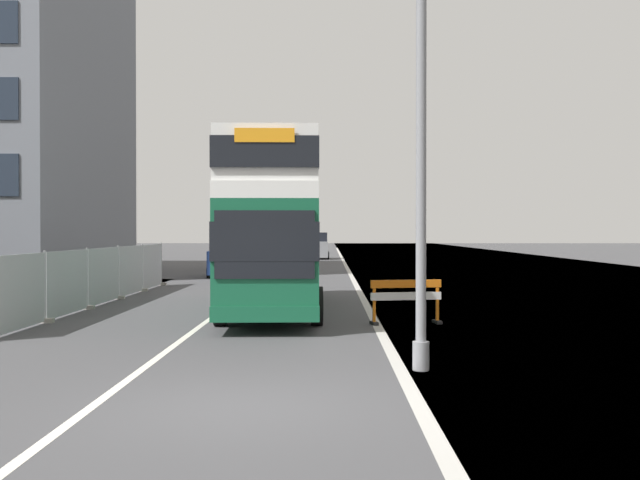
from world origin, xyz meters
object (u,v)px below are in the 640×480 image
at_px(roadworks_barrier, 406,296).
at_px(car_receding_far, 261,249).
at_px(car_far_side, 318,247).
at_px(car_oncoming_near, 231,257).
at_px(double_decker_bus, 274,225).
at_px(car_receding_mid, 240,252).
at_px(lamppost_foreground, 421,122).

distance_m(roadworks_barrier, car_receding_far, 38.03).
xyz_separation_m(roadworks_barrier, car_far_side, (-2.93, 45.47, 0.34)).
bearing_deg(car_oncoming_near, double_decker_bus, -78.25).
xyz_separation_m(double_decker_bus, car_receding_far, (-3.48, 34.25, -1.53)).
relative_size(roadworks_barrier, car_receding_far, 0.46).
bearing_deg(car_receding_mid, car_far_side, 74.58).
bearing_deg(lamppost_foreground, roadworks_barrier, 86.30).
relative_size(roadworks_barrier, car_receding_mid, 0.47).
relative_size(roadworks_barrier, car_far_side, 0.43).
height_order(car_receding_mid, car_far_side, car_receding_mid).
bearing_deg(car_receding_mid, roadworks_barrier, -74.84).
xyz_separation_m(double_decker_bus, car_far_side, (0.74, 42.37, -1.51)).
distance_m(double_decker_bus, roadworks_barrier, 5.15).
xyz_separation_m(car_oncoming_near, car_receding_mid, (-0.45, 8.14, 0.05)).
distance_m(car_oncoming_near, car_receding_far, 17.19).
relative_size(lamppost_foreground, car_far_side, 2.08).
height_order(roadworks_barrier, car_receding_mid, car_receding_mid).
xyz_separation_m(car_oncoming_near, car_receding_far, (0.06, 17.19, 0.02)).
bearing_deg(double_decker_bus, roadworks_barrier, -40.21).
bearing_deg(double_decker_bus, car_oncoming_near, 101.75).
bearing_deg(double_decker_bus, car_receding_mid, 99.02).
xyz_separation_m(lamppost_foreground, car_receding_mid, (-7.25, 34.71, -3.22)).
distance_m(roadworks_barrier, car_far_side, 45.56).
bearing_deg(car_far_side, car_oncoming_near, -99.60).
height_order(double_decker_bus, car_oncoming_near, double_decker_bus).
xyz_separation_m(roadworks_barrier, car_receding_mid, (-7.67, 28.30, 0.34)).
bearing_deg(car_receding_mid, car_receding_far, 86.73).
bearing_deg(car_receding_mid, lamppost_foreground, -78.20).
bearing_deg(car_receding_far, roadworks_barrier, -79.16).
bearing_deg(car_far_side, car_receding_mid, -105.42).
relative_size(car_oncoming_near, car_receding_mid, 1.02).
height_order(car_receding_mid, car_receding_far, car_receding_mid).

